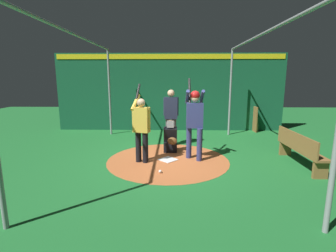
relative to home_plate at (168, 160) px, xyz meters
The scene contains 12 objects.
ground_plane 0.01m from the home_plate, ahead, with size 25.57×25.57×0.00m, color #1E6B2D.
dirt_circle 0.01m from the home_plate, ahead, with size 3.31×3.31×0.01m, color #B76033.
home_plate is the anchor object (origin of this frame).
batter 1.35m from the home_plate, 97.50° to the left, with size 0.68×0.49×2.21m.
catcher 0.88m from the home_plate, behind, with size 0.58×0.40×0.99m.
umpire 1.86m from the home_plate, behind, with size 0.23×0.49×1.85m.
visitor 1.21m from the home_plate, 75.94° to the right, with size 0.63×0.51×2.06m.
back_wall 4.41m from the home_plate, behind, with size 0.22×9.57×3.24m.
cage_frame 2.33m from the home_plate, ahead, with size 6.45×4.78×3.32m.
bat_rack 5.29m from the home_plate, 137.05° to the left, with size 0.58×0.15×1.05m.
bench 3.40m from the home_plate, 84.14° to the left, with size 1.98×0.36×0.85m.
baseball_0 0.98m from the home_plate, ahead, with size 0.07×0.07×0.07m, color white.
Camera 1 is at (6.46, 0.13, 2.19)m, focal length 26.37 mm.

